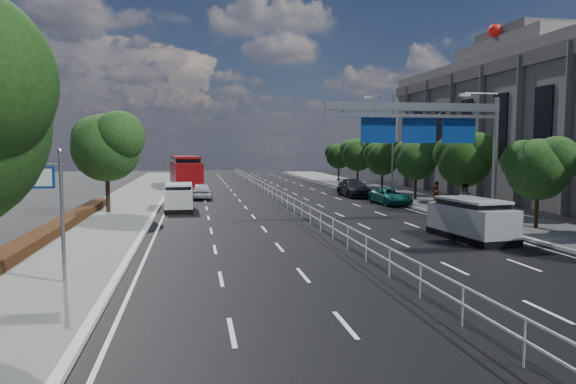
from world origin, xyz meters
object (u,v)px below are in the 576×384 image
object	(u,v)px
silver_minivan	(471,219)
near_car_dark	(195,174)
red_bus	(185,171)
near_car_silver	(201,191)
parked_car_dark	(354,188)
pedestrian_a	(436,193)
pedestrian_b	(464,199)
overhead_gantry	(433,125)
toilet_sign	(46,194)
parked_car_teal	(390,196)
white_minivan	(179,197)

from	to	relation	value
silver_minivan	near_car_dark	bearing A→B (deg)	99.23
red_bus	near_car_silver	world-z (taller)	red_bus
near_car_dark	parked_car_dark	world-z (taller)	parked_car_dark
near_car_silver	pedestrian_a	bearing A→B (deg)	152.56
pedestrian_a	red_bus	bearing A→B (deg)	-69.22
near_car_dark	pedestrian_b	bearing A→B (deg)	119.01
near_car_silver	near_car_dark	bearing A→B (deg)	-87.69
pedestrian_a	overhead_gantry	bearing A→B (deg)	41.56
toilet_sign	near_car_silver	world-z (taller)	toilet_sign
near_car_dark	parked_car_teal	world-z (taller)	near_car_dark
near_car_dark	overhead_gantry	bearing A→B (deg)	113.35
overhead_gantry	parked_car_teal	xyz separation A→B (m)	(1.56, 9.98, -4.99)
silver_minivan	parked_car_dark	size ratio (longest dim) A/B	0.95
toilet_sign	overhead_gantry	bearing A→B (deg)	29.60
toilet_sign	near_car_dark	xyz separation A→B (m)	(4.60, 52.99, -2.21)
white_minivan	pedestrian_b	size ratio (longest dim) A/B	2.23
parked_car_teal	pedestrian_a	size ratio (longest dim) A/B	2.58
red_bus	pedestrian_a	bearing A→B (deg)	-54.48
overhead_gantry	red_bus	world-z (taller)	overhead_gantry
parked_car_dark	pedestrian_a	distance (m)	9.34
overhead_gantry	pedestrian_a	bearing A→B (deg)	61.74
white_minivan	silver_minivan	bearing A→B (deg)	-45.21
overhead_gantry	parked_car_dark	bearing A→B (deg)	87.55
toilet_sign	pedestrian_b	distance (m)	24.96
white_minivan	pedestrian_a	size ratio (longest dim) A/B	2.50
near_car_silver	overhead_gantry	bearing A→B (deg)	127.72
near_car_dark	parked_car_teal	distance (m)	36.07
parked_car_teal	pedestrian_b	size ratio (longest dim) A/B	2.30
red_bus	near_car_dark	distance (m)	14.08
near_car_dark	silver_minivan	size ratio (longest dim) A/B	0.91
red_bus	toilet_sign	bearing A→B (deg)	-100.70
overhead_gantry	parked_car_teal	distance (m)	11.26
white_minivan	near_car_dark	world-z (taller)	white_minivan
parked_car_teal	parked_car_dark	xyz separation A→B (m)	(-0.85, 6.51, 0.12)
red_bus	pedestrian_a	distance (m)	27.95
red_bus	parked_car_dark	distance (m)	19.37
toilet_sign	overhead_gantry	world-z (taller)	overhead_gantry
parked_car_teal	near_car_silver	bearing A→B (deg)	149.64
pedestrian_a	near_car_silver	bearing A→B (deg)	-48.82
near_car_dark	pedestrian_a	xyz separation A→B (m)	(17.30, -35.10, 0.28)
toilet_sign	near_car_silver	bearing A→B (deg)	79.32
overhead_gantry	pedestrian_a	distance (m)	10.01
silver_minivan	parked_car_teal	xyz separation A→B (m)	(1.80, 14.74, -0.34)
overhead_gantry	red_bus	xyz separation A→B (m)	(-14.11, 28.93, -3.84)
near_car_silver	pedestrian_a	distance (m)	19.15
toilet_sign	red_bus	distance (m)	39.16
near_car_dark	parked_car_dark	size ratio (longest dim) A/B	0.87
silver_minivan	pedestrian_a	world-z (taller)	silver_minivan
near_car_dark	pedestrian_b	world-z (taller)	pedestrian_b
near_car_dark	pedestrian_a	distance (m)	39.14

